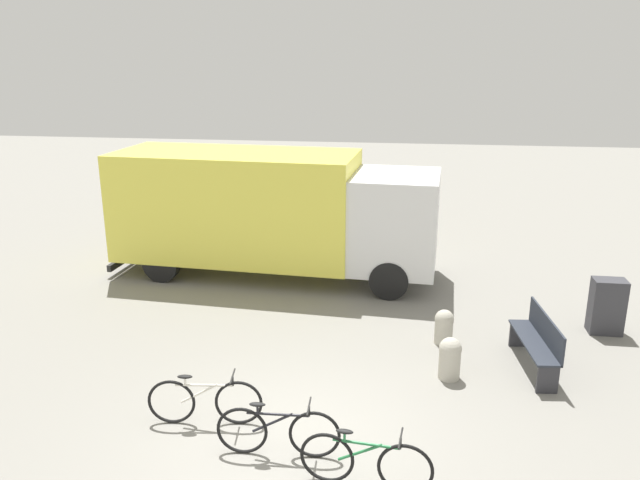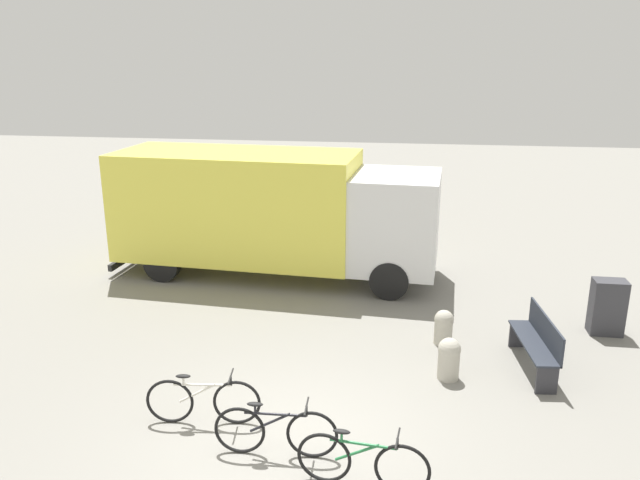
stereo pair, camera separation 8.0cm
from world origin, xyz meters
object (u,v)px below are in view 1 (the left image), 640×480
Objects in this scene: utility_box at (607,306)px; bicycle_near at (205,401)px; bicycle_far at (365,462)px; park_bench at (539,340)px; bicycle_middle at (278,431)px; delivery_truck at (270,209)px; bollard_far_bench at (444,326)px; bollard_near_bench at (450,357)px.

bicycle_near is at bearing -148.72° from utility_box.
bicycle_near is 1.00× the size of bicycle_far.
park_bench is 1.07× the size of bicycle_middle.
bollard_far_bench is (3.98, -3.31, -1.28)m from delivery_truck.
bicycle_near reaches higher than bollard_near_bench.
bollard_near_bench is at bearing -144.36° from utility_box.
utility_box is (3.11, 0.90, 0.19)m from bollard_far_bench.
bollard_far_bench is 3.24m from utility_box.
bicycle_middle is at bearing -139.68° from utility_box.
bollard_far_bench is at bearing 57.48° from park_bench.
bicycle_far is (2.82, -7.54, -1.26)m from delivery_truck.
bicycle_near is at bearing -152.81° from bollard_near_bench.
park_bench is 2.70× the size of bollard_far_bench.
park_bench is (5.52, -4.07, -1.10)m from delivery_truck.
park_bench reaches higher than bollard_far_bench.
bollard_far_bench is (-1.53, 0.76, -0.18)m from park_bench.
bollard_near_bench is (2.40, 2.44, 0.01)m from bicycle_middle.
bicycle_middle reaches higher than bollard_far_bench.
delivery_truck is at bearing 87.06° from bicycle_near.
bicycle_near is 2.31× the size of bollard_near_bench.
park_bench is at bearing -32.58° from delivery_truck.
bollard_far_bench is (-0.03, 1.30, -0.03)m from bollard_near_bench.
bicycle_near is 4.76m from bollard_far_bench.
bicycle_far is 3.16m from bollard_near_bench.
utility_box is at bearing 16.20° from bollard_far_bench.
utility_box is at bearing 55.54° from bicycle_far.
delivery_truck is 7.57m from utility_box.
bicycle_far is at bearing -24.60° from bicycle_middle.
delivery_truck reaches higher than bicycle_near.
bicycle_near is 2.63m from bicycle_far.
bicycle_middle reaches higher than bollard_near_bench.
park_bench reaches higher than bicycle_far.
delivery_truck is 4.39× the size of park_bench.
park_bench is at bearing -26.32° from bollard_far_bench.
delivery_truck reaches higher than bicycle_far.
bicycle_middle is at bearing 163.32° from bicycle_far.
park_bench reaches higher than bicycle_near.
bicycle_middle is 1.55× the size of utility_box.
bicycle_middle is 3.42m from bollard_near_bench.
bicycle_near is 2.53× the size of bollard_far_bench.
bollard_far_bench is at bearing 91.28° from bollard_near_bench.
utility_box is (4.28, 5.13, 0.17)m from bicycle_far.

